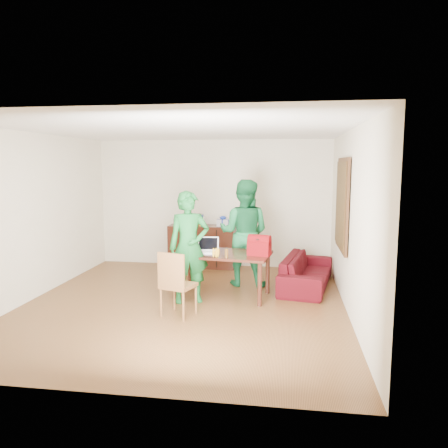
% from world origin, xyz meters
% --- Properties ---
extents(room, '(5.20, 5.70, 2.90)m').
position_xyz_m(room, '(0.01, 0.13, 1.31)').
color(room, '#422710').
rests_on(room, ground).
extents(table, '(1.66, 1.07, 0.73)m').
position_xyz_m(table, '(0.53, 0.53, 0.64)').
color(table, black).
rests_on(table, ground).
extents(chair, '(0.54, 0.53, 0.96)m').
position_xyz_m(chair, '(0.04, -0.51, 0.28)').
color(chair, brown).
rests_on(chair, ground).
extents(person_near, '(0.76, 0.63, 1.78)m').
position_xyz_m(person_near, '(0.06, 0.16, 0.89)').
color(person_near, '#156227').
rests_on(person_near, ground).
extents(person_far, '(1.02, 0.85, 1.92)m').
position_xyz_m(person_far, '(0.82, 1.28, 0.96)').
color(person_far, '#166635').
rests_on(person_far, ground).
extents(laptop, '(0.37, 0.28, 0.25)m').
position_xyz_m(laptop, '(0.29, 0.49, 0.78)').
color(laptop, white).
rests_on(laptop, table).
extents(bananas, '(0.16, 0.12, 0.06)m').
position_xyz_m(bananas, '(0.48, 0.18, 0.76)').
color(bananas, gold).
rests_on(bananas, table).
extents(bottle, '(0.06, 0.06, 0.16)m').
position_xyz_m(bottle, '(0.66, 0.18, 0.81)').
color(bottle, '#593914').
rests_on(bottle, table).
extents(red_bag, '(0.39, 0.28, 0.26)m').
position_xyz_m(red_bag, '(1.15, 0.43, 0.87)').
color(red_bag, maroon).
rests_on(red_bag, table).
extents(sofa, '(1.07, 2.00, 0.55)m').
position_xyz_m(sofa, '(1.95, 1.31, 0.28)').
color(sofa, '#3E080F').
rests_on(sofa, ground).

